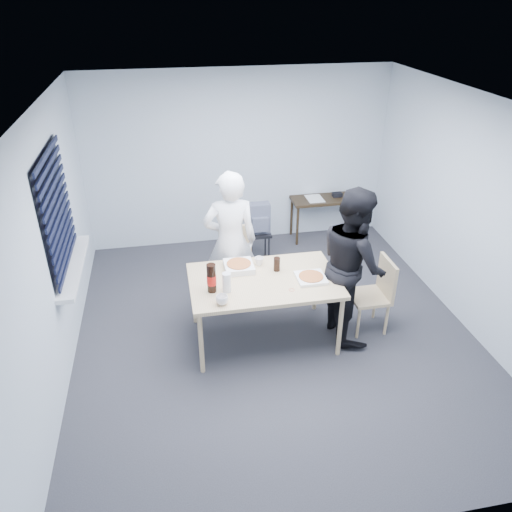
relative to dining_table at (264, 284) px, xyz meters
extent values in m
plane|color=#2C2B31|center=(0.15, 0.08, -0.72)|extent=(5.00, 5.00, 0.00)
plane|color=white|center=(0.15, 0.08, 1.88)|extent=(5.00, 5.00, 0.00)
plane|color=silver|center=(0.15, 2.58, 0.58)|extent=(4.50, 0.00, 4.50)
plane|color=silver|center=(0.15, -2.42, 0.58)|extent=(4.50, 0.00, 4.50)
plane|color=silver|center=(-2.10, 0.08, 0.58)|extent=(0.00, 5.00, 5.00)
plane|color=silver|center=(2.40, 0.08, 0.58)|extent=(0.00, 5.00, 5.00)
plane|color=black|center=(-2.09, 0.48, 0.83)|extent=(0.00, 1.30, 1.30)
cube|color=black|center=(-2.06, 0.48, 0.83)|extent=(0.04, 1.30, 1.25)
cube|color=silver|center=(-2.01, 0.48, 0.16)|extent=(0.18, 1.42, 0.05)
cube|color=#D4BB88|center=(0.00, 0.00, 0.04)|extent=(1.60, 1.02, 0.04)
cylinder|color=#D4BB88|center=(-0.74, -0.45, -0.35)|extent=(0.05, 0.05, 0.74)
cylinder|color=#D4BB88|center=(-0.74, 0.45, -0.35)|extent=(0.05, 0.05, 0.74)
cylinder|color=#D4BB88|center=(0.74, -0.45, -0.35)|extent=(0.05, 0.05, 0.74)
cylinder|color=#D4BB88|center=(0.74, 0.45, -0.35)|extent=(0.05, 0.05, 0.74)
cube|color=#D4BB88|center=(-0.13, 0.98, -0.29)|extent=(0.42, 0.42, 0.04)
cube|color=#D4BB88|center=(-0.13, 1.17, -0.05)|extent=(0.42, 0.04, 0.44)
cylinder|color=#D4BB88|center=(-0.30, 0.81, -0.52)|extent=(0.03, 0.03, 0.41)
cylinder|color=#D4BB88|center=(-0.30, 1.15, -0.52)|extent=(0.03, 0.03, 0.41)
cylinder|color=#D4BB88|center=(0.04, 0.81, -0.52)|extent=(0.03, 0.03, 0.41)
cylinder|color=#D4BB88|center=(0.04, 1.15, -0.52)|extent=(0.03, 0.03, 0.41)
cube|color=#D4BB88|center=(1.22, -0.04, -0.29)|extent=(0.42, 0.42, 0.04)
cube|color=#D4BB88|center=(1.41, -0.04, -0.05)|extent=(0.04, 0.42, 0.44)
cylinder|color=#D4BB88|center=(1.05, -0.21, -0.52)|extent=(0.03, 0.03, 0.41)
cylinder|color=#D4BB88|center=(1.05, 0.13, -0.52)|extent=(0.03, 0.03, 0.41)
cylinder|color=#D4BB88|center=(1.39, -0.21, -0.52)|extent=(0.03, 0.03, 0.41)
cylinder|color=#D4BB88|center=(1.39, 0.13, -0.52)|extent=(0.03, 0.03, 0.41)
imported|color=white|center=(-0.26, 0.73, 0.16)|extent=(0.65, 0.42, 1.77)
imported|color=black|center=(0.98, -0.04, 0.16)|extent=(0.47, 0.86, 1.77)
cube|color=#2E2112|center=(1.44, 2.36, -0.08)|extent=(1.00, 0.44, 0.04)
cylinder|color=#2E2112|center=(0.98, 2.18, -0.41)|extent=(0.04, 0.04, 0.62)
cylinder|color=#2E2112|center=(0.98, 2.55, -0.41)|extent=(0.04, 0.04, 0.62)
cylinder|color=#2E2112|center=(1.90, 2.18, -0.41)|extent=(0.04, 0.04, 0.62)
cylinder|color=#2E2112|center=(1.90, 2.55, -0.41)|extent=(0.04, 0.04, 0.62)
cube|color=black|center=(0.30, 1.80, -0.28)|extent=(0.33, 0.33, 0.04)
cylinder|color=black|center=(0.17, 1.68, -0.51)|extent=(0.04, 0.04, 0.42)
cylinder|color=black|center=(0.17, 1.93, -0.51)|extent=(0.04, 0.04, 0.42)
cylinder|color=black|center=(0.42, 1.68, -0.51)|extent=(0.04, 0.04, 0.42)
cylinder|color=black|center=(0.42, 1.93, -0.51)|extent=(0.04, 0.04, 0.42)
cube|color=slate|center=(0.30, 1.80, -0.04)|extent=(0.31, 0.17, 0.44)
cube|color=slate|center=(0.30, 1.69, -0.09)|extent=(0.23, 0.06, 0.21)
cube|color=white|center=(-0.23, 0.26, 0.08)|extent=(0.32, 0.32, 0.03)
cube|color=white|center=(-0.23, 0.26, 0.11)|extent=(0.32, 0.32, 0.03)
cylinder|color=#CC7F38|center=(-0.23, 0.26, 0.13)|extent=(0.27, 0.27, 0.01)
cube|color=white|center=(0.50, -0.09, 0.08)|extent=(0.31, 0.31, 0.03)
cylinder|color=#CC7F38|center=(0.50, -0.09, 0.10)|extent=(0.26, 0.26, 0.01)
imported|color=white|center=(-0.50, -0.38, 0.11)|extent=(0.17, 0.17, 0.10)
imported|color=white|center=(0.01, 0.32, 0.11)|extent=(0.10, 0.10, 0.09)
cylinder|color=black|center=(0.18, 0.16, 0.14)|extent=(0.10, 0.10, 0.16)
cylinder|color=black|center=(-0.58, -0.13, 0.22)|extent=(0.10, 0.10, 0.32)
cylinder|color=red|center=(-0.58, -0.13, 0.20)|extent=(0.10, 0.10, 0.11)
cylinder|color=silver|center=(-0.42, -0.16, 0.17)|extent=(0.11, 0.11, 0.21)
torus|color=red|center=(0.24, -0.27, 0.06)|extent=(0.07, 0.07, 0.00)
cube|color=white|center=(1.29, 2.37, -0.05)|extent=(0.36, 0.41, 0.01)
cube|color=black|center=(1.66, 2.39, -0.02)|extent=(0.15, 0.12, 0.06)
camera|label=1|loc=(-0.95, -4.50, 2.86)|focal=35.00mm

